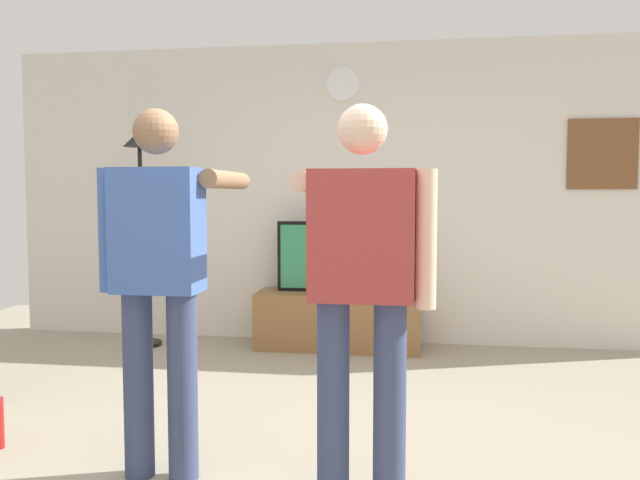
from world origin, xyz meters
TOP-DOWN VIEW (x-y plane):
  - ground_plane at (0.00, 0.00)m, footprint 8.40×8.40m
  - back_wall at (0.00, 2.95)m, footprint 6.40×0.10m
  - tv_stand at (-0.07, 2.60)m, footprint 1.42×0.50m
  - television at (-0.07, 2.65)m, footprint 1.09×0.07m
  - wall_clock at (-0.07, 2.89)m, footprint 0.30×0.03m
  - framed_picture at (2.16, 2.90)m, footprint 0.57×0.04m
  - floor_lamp at (-1.81, 2.45)m, footprint 0.32×0.32m
  - person_standing_nearer_lamp at (-0.59, -0.05)m, footprint 0.58×0.78m
  - person_standing_nearer_couch at (0.37, -0.19)m, footprint 0.62×0.78m

SIDE VIEW (x-z plane):
  - ground_plane at x=0.00m, z-range 0.00..0.00m
  - tv_stand at x=-0.07m, z-range 0.00..0.49m
  - television at x=-0.07m, z-range 0.49..1.11m
  - person_standing_nearer_couch at x=0.37m, z-range 0.12..1.84m
  - person_standing_nearer_lamp at x=-0.59m, z-range 0.12..1.85m
  - back_wall at x=0.00m, z-range 0.00..2.70m
  - floor_lamp at x=-1.81m, z-range 0.41..2.31m
  - framed_picture at x=2.16m, z-range 1.39..1.99m
  - wall_clock at x=-0.07m, z-range 2.18..2.48m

